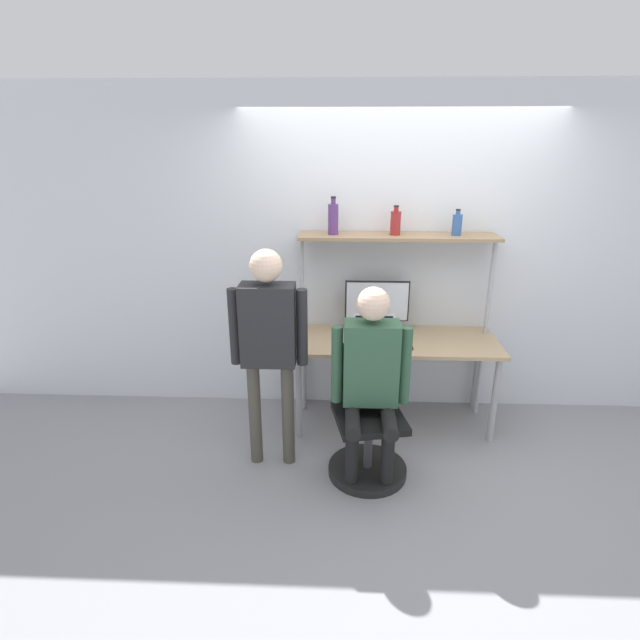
% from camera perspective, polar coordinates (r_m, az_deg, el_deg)
% --- Properties ---
extents(ground_plane, '(12.00, 12.00, 0.00)m').
position_cam_1_polar(ground_plane, '(4.11, 8.52, -13.79)').
color(ground_plane, gray).
extents(wall_back, '(8.00, 0.06, 2.70)m').
position_cam_1_polar(wall_back, '(4.23, 8.49, 7.22)').
color(wall_back, silver).
rests_on(wall_back, ground_plane).
extents(desk, '(1.64, 0.66, 0.75)m').
position_cam_1_polar(desk, '(4.10, 8.50, -3.27)').
color(desk, tan).
rests_on(desk, ground_plane).
extents(shelf_unit, '(1.56, 0.31, 1.56)m').
position_cam_1_polar(shelf_unit, '(4.04, 8.77, 6.71)').
color(shelf_unit, '#997A56').
rests_on(shelf_unit, ground_plane).
extents(monitor, '(0.53, 0.17, 0.44)m').
position_cam_1_polar(monitor, '(4.13, 6.53, 1.86)').
color(monitor, black).
rests_on(monitor, desk).
extents(laptop, '(0.34, 0.22, 0.22)m').
position_cam_1_polar(laptop, '(3.96, 6.20, -1.77)').
color(laptop, silver).
rests_on(laptop, desk).
extents(cell_phone, '(0.07, 0.15, 0.01)m').
position_cam_1_polar(cell_phone, '(3.95, 10.00, -2.90)').
color(cell_phone, black).
rests_on(cell_phone, desk).
extents(office_chair, '(0.56, 0.56, 0.93)m').
position_cam_1_polar(office_chair, '(3.65, 5.39, -13.02)').
color(office_chair, black).
rests_on(office_chair, ground_plane).
extents(person_seated, '(0.53, 0.47, 1.39)m').
position_cam_1_polar(person_seated, '(3.35, 5.86, -5.81)').
color(person_seated, black).
rests_on(person_seated, ground_plane).
extents(person_standing, '(0.54, 0.22, 1.60)m').
position_cam_1_polar(person_standing, '(3.42, -5.91, -1.62)').
color(person_standing, '#4C473D').
rests_on(person_standing, ground_plane).
extents(bottle_purple, '(0.08, 0.08, 0.29)m').
position_cam_1_polar(bottle_purple, '(3.96, 1.52, 11.53)').
color(bottle_purple, '#593372').
rests_on(bottle_purple, shelf_unit).
extents(bottle_blue, '(0.08, 0.08, 0.20)m').
position_cam_1_polar(bottle_blue, '(4.06, 15.39, 10.50)').
color(bottle_blue, '#335999').
rests_on(bottle_blue, shelf_unit).
extents(bottle_red, '(0.08, 0.08, 0.23)m').
position_cam_1_polar(bottle_red, '(3.98, 8.63, 10.97)').
color(bottle_red, maroon).
rests_on(bottle_red, shelf_unit).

